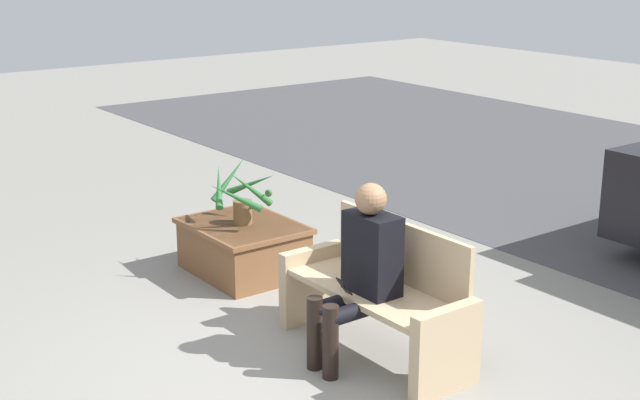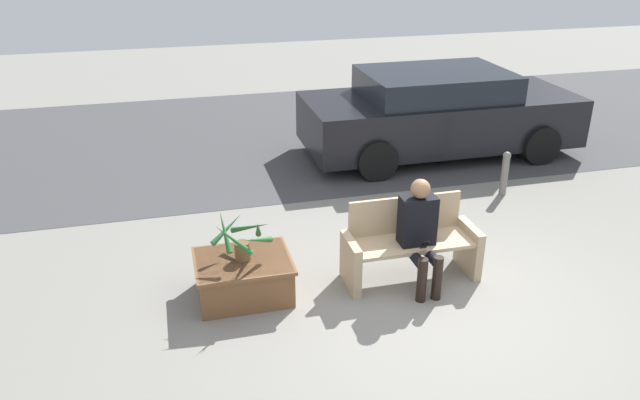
# 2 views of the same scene
# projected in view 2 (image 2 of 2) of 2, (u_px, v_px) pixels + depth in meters

# --- Properties ---
(ground_plane) EXTENTS (30.00, 30.00, 0.00)m
(ground_plane) POSITION_uv_depth(u_px,v_px,m) (438.00, 308.00, 6.36)
(ground_plane) COLOR gray
(road_surface) EXTENTS (20.00, 6.00, 0.01)m
(road_surface) POSITION_uv_depth(u_px,v_px,m) (306.00, 132.00, 11.54)
(road_surface) COLOR #424244
(road_surface) RESTS_ON ground_plane
(bench) EXTENTS (1.46, 0.53, 0.88)m
(bench) POSITION_uv_depth(u_px,v_px,m) (410.00, 244.00, 6.77)
(bench) COLOR tan
(bench) RESTS_ON ground_plane
(person_seated) EXTENTS (0.38, 0.57, 1.20)m
(person_seated) POSITION_uv_depth(u_px,v_px,m) (420.00, 230.00, 6.51)
(person_seated) COLOR black
(person_seated) RESTS_ON ground_plane
(planter_box) EXTENTS (0.99, 0.79, 0.43)m
(planter_box) POSITION_uv_depth(u_px,v_px,m) (244.00, 276.00, 6.49)
(planter_box) COLOR brown
(planter_box) RESTS_ON ground_plane
(potted_plant) EXTENTS (0.64, 0.65, 0.53)m
(potted_plant) POSITION_uv_depth(u_px,v_px,m) (242.00, 238.00, 6.31)
(potted_plant) COLOR brown
(potted_plant) RESTS_ON planter_box
(parked_car) EXTENTS (4.46, 1.98, 1.39)m
(parked_car) POSITION_uv_depth(u_px,v_px,m) (438.00, 113.00, 10.28)
(parked_car) COLOR black
(parked_car) RESTS_ON ground_plane
(bollard_post) EXTENTS (0.11, 0.11, 0.65)m
(bollard_post) POSITION_uv_depth(u_px,v_px,m) (505.00, 172.00, 8.83)
(bollard_post) COLOR slate
(bollard_post) RESTS_ON ground_plane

